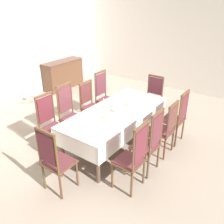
% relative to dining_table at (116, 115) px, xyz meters
% --- Properties ---
extents(ground, '(7.77, 7.10, 0.04)m').
position_rel_dining_table_xyz_m(ground, '(0.00, 0.13, -0.72)').
color(ground, gray).
extents(right_wall, '(0.08, 7.10, 3.49)m').
position_rel_dining_table_xyz_m(right_wall, '(3.92, 0.13, 1.04)').
color(right_wall, silver).
rests_on(right_wall, ground).
extents(dining_table, '(2.36, 1.03, 0.78)m').
position_rel_dining_table_xyz_m(dining_table, '(0.00, 0.00, 0.00)').
color(dining_table, '#4F3A2E').
rests_on(dining_table, ground).
extents(tablecloth, '(2.38, 1.05, 0.33)m').
position_rel_dining_table_xyz_m(tablecloth, '(0.00, 0.00, -0.00)').
color(tablecloth, white).
rests_on(tablecloth, dining_table).
extents(chair_south_a, '(0.44, 0.42, 1.20)m').
position_rel_dining_table_xyz_m(chair_south_a, '(-0.85, -0.92, -0.10)').
color(chair_south_a, brown).
rests_on(chair_south_a, ground).
extents(chair_north_a, '(0.44, 0.42, 1.17)m').
position_rel_dining_table_xyz_m(chair_north_a, '(-0.85, 0.92, -0.11)').
color(chair_north_a, '#4D401F').
rests_on(chair_north_a, ground).
extents(chair_south_b, '(0.44, 0.42, 1.20)m').
position_rel_dining_table_xyz_m(chair_south_b, '(-0.33, -0.92, -0.10)').
color(chair_south_b, brown).
rests_on(chair_south_b, ground).
extents(chair_north_b, '(0.44, 0.42, 1.22)m').
position_rel_dining_table_xyz_m(chair_north_b, '(-0.33, 0.92, -0.09)').
color(chair_north_b, '#4E3F21').
rests_on(chair_north_b, ground).
extents(chair_south_c, '(0.44, 0.42, 1.10)m').
position_rel_dining_table_xyz_m(chair_south_c, '(0.31, -0.92, -0.13)').
color(chair_south_c, brown).
rests_on(chair_south_c, ground).
extents(chair_north_c, '(0.44, 0.42, 1.09)m').
position_rel_dining_table_xyz_m(chair_north_c, '(0.31, 0.92, -0.13)').
color(chair_north_c, brown).
rests_on(chair_north_c, ground).
extents(chair_south_d, '(0.44, 0.42, 1.14)m').
position_rel_dining_table_xyz_m(chair_south_d, '(0.85, -0.92, -0.12)').
color(chair_south_d, brown).
rests_on(chair_south_d, ground).
extents(chair_north_d, '(0.44, 0.42, 1.20)m').
position_rel_dining_table_xyz_m(chair_north_d, '(0.85, 0.92, -0.10)').
color(chair_north_d, brown).
rests_on(chair_north_d, ground).
extents(chair_head_west, '(0.42, 0.44, 1.15)m').
position_rel_dining_table_xyz_m(chair_head_west, '(-1.59, 0.00, -0.11)').
color(chair_head_west, '#503727').
rests_on(chair_head_west, ground).
extents(chair_head_east, '(0.42, 0.44, 1.07)m').
position_rel_dining_table_xyz_m(chair_head_east, '(1.58, 0.00, -0.14)').
color(chair_head_east, '#552E25').
rests_on(chair_head_east, ground).
extents(soup_tureen, '(0.25, 0.25, 0.21)m').
position_rel_dining_table_xyz_m(soup_tureen, '(0.03, 0.00, 0.18)').
color(soup_tureen, silver).
rests_on(soup_tureen, tablecloth).
extents(candlestick_west, '(0.07, 0.07, 0.39)m').
position_rel_dining_table_xyz_m(candlestick_west, '(-0.37, 0.00, 0.24)').
color(candlestick_west, gold).
rests_on(candlestick_west, tablecloth).
extents(candlestick_east, '(0.07, 0.07, 0.35)m').
position_rel_dining_table_xyz_m(candlestick_east, '(0.37, 0.00, 0.22)').
color(candlestick_east, gold).
rests_on(candlestick_east, tablecloth).
extents(bowl_near_left, '(0.17, 0.17, 0.04)m').
position_rel_dining_table_xyz_m(bowl_near_left, '(-0.99, 0.38, 0.10)').
color(bowl_near_left, silver).
rests_on(bowl_near_left, tablecloth).
extents(bowl_near_right, '(0.18, 0.18, 0.03)m').
position_rel_dining_table_xyz_m(bowl_near_right, '(-0.73, 0.35, 0.10)').
color(bowl_near_right, silver).
rests_on(bowl_near_right, tablecloth).
extents(spoon_primary, '(0.03, 0.18, 0.01)m').
position_rel_dining_table_xyz_m(spoon_primary, '(-1.11, 0.41, 0.08)').
color(spoon_primary, gold).
rests_on(spoon_primary, tablecloth).
extents(spoon_secondary, '(0.06, 0.17, 0.01)m').
position_rel_dining_table_xyz_m(spoon_secondary, '(-0.85, 0.37, 0.08)').
color(spoon_secondary, gold).
rests_on(spoon_secondary, tablecloth).
extents(sideboard, '(1.44, 0.48, 0.90)m').
position_rel_dining_table_xyz_m(sideboard, '(1.85, 3.40, -0.25)').
color(sideboard, brown).
rests_on(sideboard, ground).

